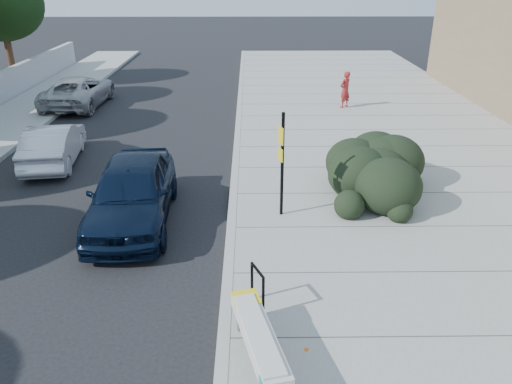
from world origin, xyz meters
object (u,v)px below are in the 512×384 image
(sedan_navy, at_px, (132,192))
(wagon_silver, at_px, (53,144))
(suv_silver, at_px, (79,91))
(sign_post, at_px, (282,159))
(pedestrian, at_px, (345,90))
(bench, at_px, (259,337))
(bike_rack, at_px, (257,284))

(sedan_navy, bearing_deg, wagon_silver, 126.87)
(sedan_navy, height_order, suv_silver, sedan_navy)
(sedan_navy, bearing_deg, suv_silver, 110.24)
(sign_post, xyz_separation_m, pedestrian, (3.50, 10.69, -0.72))
(bench, relative_size, sedan_navy, 0.47)
(wagon_silver, height_order, pedestrian, pedestrian)
(sign_post, relative_size, pedestrian, 1.68)
(bench, distance_m, sedan_navy, 6.11)
(bench, xyz_separation_m, bike_rack, (0.00, 1.46, -0.03))
(bike_rack, distance_m, sedan_navy, 4.91)
(sedan_navy, xyz_separation_m, pedestrian, (7.26, 10.73, 0.13))
(wagon_silver, xyz_separation_m, pedestrian, (10.76, 6.52, 0.30))
(bench, bearing_deg, sign_post, 69.09)
(pedestrian, bearing_deg, sedan_navy, 14.86)
(bench, relative_size, pedestrian, 1.42)
(bike_rack, relative_size, sedan_navy, 0.17)
(pedestrian, bearing_deg, wagon_silver, -9.83)
(wagon_silver, distance_m, suv_silver, 7.65)
(sign_post, height_order, sedan_navy, sign_post)
(sedan_navy, xyz_separation_m, wagon_silver, (-3.50, 4.21, -0.16))
(suv_silver, bearing_deg, sign_post, 128.78)
(pedestrian, bearing_deg, bike_rack, 32.98)
(bike_rack, height_order, sign_post, sign_post)
(wagon_silver, bearing_deg, sign_post, 142.22)
(sign_post, bearing_deg, sedan_navy, 163.51)
(sign_post, height_order, wagon_silver, sign_post)
(sedan_navy, distance_m, pedestrian, 12.95)
(wagon_silver, bearing_deg, pedestrian, -156.66)
(wagon_silver, bearing_deg, suv_silver, -86.57)
(wagon_silver, xyz_separation_m, suv_silver, (-1.50, 7.50, 0.04))
(bench, xyz_separation_m, sign_post, (0.66, 5.30, 1.00))
(suv_silver, height_order, pedestrian, pedestrian)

